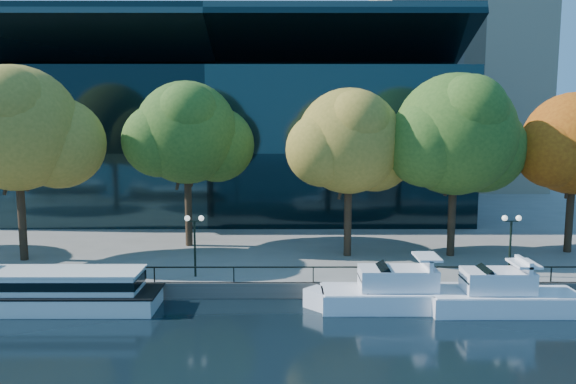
{
  "coord_description": "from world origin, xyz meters",
  "views": [
    {
      "loc": [
        3.32,
        -31.03,
        11.29
      ],
      "look_at": [
        3.42,
        8.0,
        6.08
      ],
      "focal_mm": 35.0,
      "sensor_mm": 36.0,
      "label": 1
    }
  ],
  "objects_px": {
    "tour_boat": "(36,289)",
    "cruiser_near": "(398,292)",
    "tree_1": "(19,131)",
    "cruiser_far": "(497,295)",
    "lamp_1": "(195,231)",
    "lamp_2": "(511,231)",
    "tree_3": "(351,143)",
    "tree_2": "(189,135)",
    "tree_4": "(458,137)"
  },
  "relations": [
    {
      "from": "tour_boat",
      "to": "cruiser_near",
      "type": "distance_m",
      "value": 21.41
    },
    {
      "from": "tour_boat",
      "to": "tree_1",
      "type": "relative_size",
      "value": 1.08
    },
    {
      "from": "cruiser_near",
      "to": "cruiser_far",
      "type": "relative_size",
      "value": 1.14
    },
    {
      "from": "lamp_1",
      "to": "lamp_2",
      "type": "bearing_deg",
      "value": 0.0
    },
    {
      "from": "tree_3",
      "to": "cruiser_near",
      "type": "bearing_deg",
      "value": -77.85
    },
    {
      "from": "cruiser_near",
      "to": "lamp_1",
      "type": "xyz_separation_m",
      "value": [
        -12.57,
        3.35,
        2.98
      ]
    },
    {
      "from": "tour_boat",
      "to": "tree_3",
      "type": "xyz_separation_m",
      "value": [
        19.5,
        8.97,
        8.18
      ]
    },
    {
      "from": "tour_boat",
      "to": "tree_1",
      "type": "xyz_separation_m",
      "value": [
        -4.13,
        7.73,
        9.12
      ]
    },
    {
      "from": "cruiser_near",
      "to": "cruiser_far",
      "type": "height_order",
      "value": "cruiser_near"
    },
    {
      "from": "tree_1",
      "to": "lamp_2",
      "type": "xyz_separation_m",
      "value": [
        33.43,
        -4.27,
        -6.35
      ]
    },
    {
      "from": "tree_1",
      "to": "tree_2",
      "type": "distance_m",
      "value": 12.1
    },
    {
      "from": "tour_boat",
      "to": "lamp_2",
      "type": "xyz_separation_m",
      "value": [
        29.3,
        3.46,
        2.77
      ]
    },
    {
      "from": "lamp_2",
      "to": "cruiser_near",
      "type": "bearing_deg",
      "value": -156.97
    },
    {
      "from": "tree_1",
      "to": "tree_3",
      "type": "xyz_separation_m",
      "value": [
        23.64,
        1.24,
        -0.94
      ]
    },
    {
      "from": "tour_boat",
      "to": "lamp_2",
      "type": "height_order",
      "value": "lamp_2"
    },
    {
      "from": "tour_boat",
      "to": "cruiser_far",
      "type": "relative_size",
      "value": 1.54
    },
    {
      "from": "cruiser_far",
      "to": "lamp_1",
      "type": "distance_m",
      "value": 18.89
    },
    {
      "from": "tour_boat",
      "to": "tree_2",
      "type": "relative_size",
      "value": 1.14
    },
    {
      "from": "tree_1",
      "to": "tree_4",
      "type": "height_order",
      "value": "tree_1"
    },
    {
      "from": "cruiser_far",
      "to": "tree_3",
      "type": "relative_size",
      "value": 0.79
    },
    {
      "from": "cruiser_near",
      "to": "tree_1",
      "type": "distance_m",
      "value": 28.24
    },
    {
      "from": "tree_3",
      "to": "tour_boat",
      "type": "bearing_deg",
      "value": -155.31
    },
    {
      "from": "cruiser_near",
      "to": "tour_boat",
      "type": "bearing_deg",
      "value": -179.72
    },
    {
      "from": "tree_1",
      "to": "tree_3",
      "type": "distance_m",
      "value": 23.69
    },
    {
      "from": "lamp_2",
      "to": "tree_3",
      "type": "bearing_deg",
      "value": 150.66
    },
    {
      "from": "tour_boat",
      "to": "tree_4",
      "type": "bearing_deg",
      "value": 18.15
    },
    {
      "from": "tree_4",
      "to": "cruiser_far",
      "type": "bearing_deg",
      "value": -91.29
    },
    {
      "from": "cruiser_far",
      "to": "tree_1",
      "type": "bearing_deg",
      "value": 165.16
    },
    {
      "from": "tree_2",
      "to": "lamp_2",
      "type": "distance_m",
      "value": 24.65
    },
    {
      "from": "tour_boat",
      "to": "cruiser_near",
      "type": "bearing_deg",
      "value": 0.28
    },
    {
      "from": "cruiser_far",
      "to": "tree_1",
      "type": "xyz_separation_m",
      "value": [
        -31.19,
        8.26,
        9.32
      ]
    },
    {
      "from": "cruiser_near",
      "to": "lamp_1",
      "type": "height_order",
      "value": "lamp_1"
    },
    {
      "from": "cruiser_far",
      "to": "lamp_1",
      "type": "bearing_deg",
      "value": 167.64
    },
    {
      "from": "tree_4",
      "to": "tour_boat",
      "type": "bearing_deg",
      "value": -161.85
    },
    {
      "from": "cruiser_far",
      "to": "tree_2",
      "type": "bearing_deg",
      "value": 147.3
    },
    {
      "from": "lamp_2",
      "to": "tree_1",
      "type": "bearing_deg",
      "value": 172.72
    },
    {
      "from": "tree_2",
      "to": "tree_3",
      "type": "bearing_deg",
      "value": -15.01
    },
    {
      "from": "tour_boat",
      "to": "tree_3",
      "type": "height_order",
      "value": "tree_3"
    },
    {
      "from": "tree_4",
      "to": "tree_3",
      "type": "bearing_deg",
      "value": 179.81
    },
    {
      "from": "tour_boat",
      "to": "tree_4",
      "type": "distance_m",
      "value": 29.97
    },
    {
      "from": "lamp_1",
      "to": "tree_3",
      "type": "bearing_deg",
      "value": 27.31
    },
    {
      "from": "cruiser_far",
      "to": "lamp_2",
      "type": "xyz_separation_m",
      "value": [
        2.24,
        3.99,
        2.97
      ]
    },
    {
      "from": "tree_2",
      "to": "cruiser_far",
      "type": "bearing_deg",
      "value": -32.7
    },
    {
      "from": "cruiser_near",
      "to": "lamp_2",
      "type": "distance_m",
      "value": 9.08
    },
    {
      "from": "tree_2",
      "to": "lamp_1",
      "type": "distance_m",
      "value": 10.79
    },
    {
      "from": "tree_2",
      "to": "lamp_2",
      "type": "bearing_deg",
      "value": -21.69
    },
    {
      "from": "tree_2",
      "to": "lamp_2",
      "type": "relative_size",
      "value": 3.26
    },
    {
      "from": "tree_4",
      "to": "lamp_2",
      "type": "xyz_separation_m",
      "value": [
        2.03,
        -5.48,
        -5.88
      ]
    },
    {
      "from": "tree_3",
      "to": "lamp_1",
      "type": "distance_m",
      "value": 13.17
    },
    {
      "from": "cruiser_far",
      "to": "tree_4",
      "type": "height_order",
      "value": "tree_4"
    }
  ]
}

